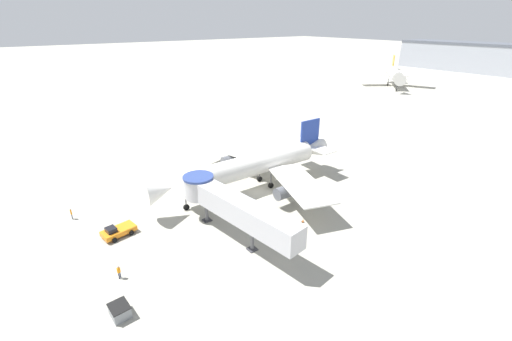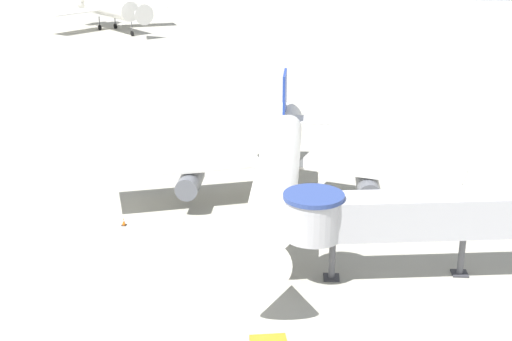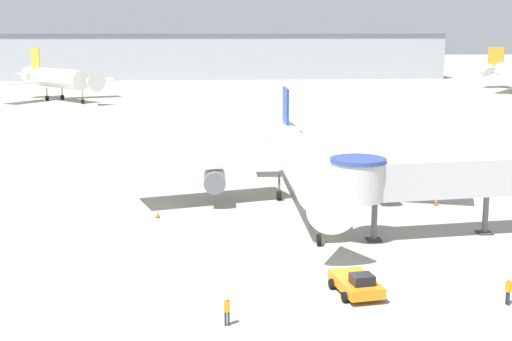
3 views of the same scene
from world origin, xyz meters
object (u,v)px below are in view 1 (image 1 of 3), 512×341
Objects in this scene: ground_crew_wing_walker at (71,213)px; background_jet_gold_tail at (395,74)px; traffic_cone_port_wing at (201,167)px; pushback_tug_orange at (118,231)px; jet_bridge at (229,204)px; main_airplane at (255,165)px; traffic_cone_starboard_wing at (303,220)px; service_container_gray at (120,311)px; ground_crew_marshaller at (119,271)px.

background_jet_gold_tail is at bearing 106.24° from ground_crew_wing_walker.
traffic_cone_port_wing is at bearing -114.65° from background_jet_gold_tail.
ground_crew_wing_walker is (-7.84, -3.91, 0.25)m from pushback_tug_orange.
jet_bridge reaches higher than pushback_tug_orange.
main_airplane is 7.48× the size of pushback_tug_orange.
main_airplane reaches higher than jet_bridge.
traffic_cone_starboard_wing is 31.91m from ground_crew_wing_walker.
service_container_gray is at bearing -60.86° from main_airplane.
pushback_tug_orange is 6.88× the size of traffic_cone_port_wing.
traffic_cone_port_wing is at bearing -174.74° from traffic_cone_starboard_wing.
jet_bridge is 14.24m from ground_crew_marshaller.
background_jet_gold_tail is at bearing 106.49° from jet_bridge.
jet_bridge is at bearing -48.72° from main_airplane.
traffic_cone_port_wing is 107.48m from background_jet_gold_tail.
main_airplane is 15.60× the size of service_container_gray.
traffic_cone_port_wing is 23.26m from ground_crew_wing_walker.
ground_crew_marshaller is 1.01× the size of ground_crew_wing_walker.
background_jet_gold_tail reaches higher than jet_bridge.
pushback_tug_orange is 13.95m from service_container_gray.
pushback_tug_orange is 2.70× the size of ground_crew_marshaller.
jet_bridge is 14.84m from pushback_tug_orange.
main_airplane is 20.30× the size of ground_crew_wing_walker.
traffic_cone_port_wing is (-12.69, 18.83, -0.38)m from pushback_tug_orange.
background_jet_gold_tail reaches higher than ground_crew_marshaller.
service_container_gray is at bearing 2.17° from ground_crew_wing_walker.
service_container_gray is 5.42m from ground_crew_marshaller.
main_airplane is 13.89m from jet_bridge.
pushback_tug_orange is at bearing 164.07° from service_container_gray.
traffic_cone_port_wing reaches higher than traffic_cone_starboard_wing.
service_container_gray is 3.30× the size of traffic_cone_port_wing.
ground_crew_wing_walker is (-16.07, -1.60, -0.00)m from ground_crew_marshaller.
pushback_tug_orange is at bearing 28.46° from ground_crew_wing_walker.
traffic_cone_port_wing is at bearing 153.71° from jet_bridge.
traffic_cone_starboard_wing is at bearing 149.99° from ground_crew_marshaller.
service_container_gray is 34.57m from traffic_cone_port_wing.
traffic_cone_port_wing is 0.02× the size of background_jet_gold_tail.
jet_bridge is at bearing 44.97° from ground_crew_wing_walker.
main_airplane reaches higher than ground_crew_marshaller.
jet_bridge reaches higher than traffic_cone_starboard_wing.
ground_crew_wing_walker reaches higher than traffic_cone_starboard_wing.
jet_bridge is at bearing -19.14° from traffic_cone_port_wing.
traffic_cone_starboard_wing is 0.38× the size of ground_crew_marshaller.
main_airplane reaches higher than traffic_cone_port_wing.
pushback_tug_orange is 24.26m from traffic_cone_starboard_wing.
jet_bridge is 4.47× the size of pushback_tug_orange.
main_airplane is 22.30m from pushback_tug_orange.
main_airplane reaches higher than traffic_cone_starboard_wing.
traffic_cone_starboard_wing is (3.35, 9.66, -4.32)m from jet_bridge.
ground_crew_marshaller is at bearing -45.30° from traffic_cone_port_wing.
traffic_cone_starboard_wing is at bearing 51.52° from pushback_tug_orange.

